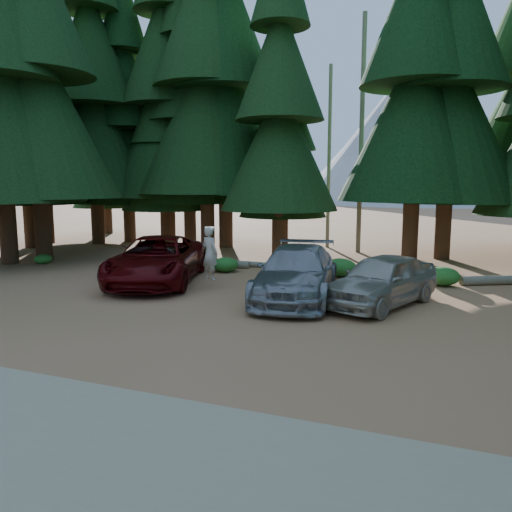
% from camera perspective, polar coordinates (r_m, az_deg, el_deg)
% --- Properties ---
extents(ground, '(160.00, 160.00, 0.00)m').
position_cam_1_polar(ground, '(13.38, -2.60, -7.43)').
color(ground, '#9A6C41').
rests_on(ground, ground).
extents(gravel_strip, '(26.00, 3.50, 0.01)m').
position_cam_1_polar(gravel_strip, '(8.26, -22.15, -18.43)').
color(gravel_strip, tan).
rests_on(gravel_strip, ground).
extents(forest_belt_north, '(36.00, 7.00, 22.00)m').
position_cam_1_polar(forest_belt_north, '(27.51, 10.10, 0.66)').
color(forest_belt_north, black).
rests_on(forest_belt_north, ground).
extents(snag_front, '(0.24, 0.24, 12.00)m').
position_cam_1_polar(snag_front, '(26.74, 11.95, 13.28)').
color(snag_front, '#6D6657').
rests_on(snag_front, ground).
extents(snag_back, '(0.20, 0.20, 10.00)m').
position_cam_1_polar(snag_back, '(28.53, 8.35, 11.04)').
color(snag_back, '#6D6657').
rests_on(snag_back, ground).
extents(mountain_peak, '(48.00, 50.00, 28.00)m').
position_cam_1_polar(mountain_peak, '(100.71, 17.14, 13.20)').
color(mountain_peak, gray).
rests_on(mountain_peak, ground).
extents(red_pickup, '(4.55, 6.65, 1.69)m').
position_cam_1_polar(red_pickup, '(18.58, -11.27, -0.44)').
color(red_pickup, '#55070A').
rests_on(red_pickup, ground).
extents(silver_minivan_center, '(3.12, 5.94, 1.64)m').
position_cam_1_polar(silver_minivan_center, '(15.76, 4.66, -1.96)').
color(silver_minivan_center, '#93959A').
rests_on(silver_minivan_center, ground).
extents(silver_minivan_right, '(3.38, 4.88, 1.54)m').
position_cam_1_polar(silver_minivan_right, '(15.34, 14.18, -2.66)').
color(silver_minivan_right, '#B7B0A2').
rests_on(silver_minivan_right, ground).
extents(frisbee_player, '(0.79, 0.65, 1.87)m').
position_cam_1_polar(frisbee_player, '(17.40, -5.30, 0.33)').
color(frisbee_player, beige).
rests_on(frisbee_player, ground).
extents(log_left, '(4.42, 1.00, 0.32)m').
position_cam_1_polar(log_left, '(21.90, -6.46, -0.82)').
color(log_left, '#6D6657').
rests_on(log_left, ground).
extents(log_mid, '(3.01, 0.35, 0.25)m').
position_cam_1_polar(log_mid, '(21.49, 0.81, -1.03)').
color(log_mid, '#6D6657').
rests_on(log_mid, ground).
extents(shrub_far_left, '(0.84, 0.84, 0.46)m').
position_cam_1_polar(shrub_far_left, '(21.35, -6.93, -0.87)').
color(shrub_far_left, '#1D611E').
rests_on(shrub_far_left, ground).
extents(shrub_left, '(0.81, 0.81, 0.44)m').
position_cam_1_polar(shrub_left, '(24.59, -7.61, 0.32)').
color(shrub_left, '#1D611E').
rests_on(shrub_left, ground).
extents(shrub_center_left, '(1.08, 1.08, 0.59)m').
position_cam_1_polar(shrub_center_left, '(20.57, -3.53, -0.99)').
color(shrub_center_left, '#1D611E').
rests_on(shrub_center_left, ground).
extents(shrub_center_right, '(0.83, 0.83, 0.46)m').
position_cam_1_polar(shrub_center_right, '(20.90, 4.91, -1.04)').
color(shrub_center_right, '#1D611E').
rests_on(shrub_center_right, ground).
extents(shrub_right, '(1.28, 1.28, 0.70)m').
position_cam_1_polar(shrub_right, '(19.79, 9.60, -1.30)').
color(shrub_right, '#1D611E').
rests_on(shrub_right, ground).
extents(shrub_far_right, '(1.20, 1.20, 0.66)m').
position_cam_1_polar(shrub_far_right, '(19.04, 20.56, -2.17)').
color(shrub_far_right, '#1D611E').
rests_on(shrub_far_right, ground).
extents(shrub_edge_west, '(0.79, 0.79, 0.43)m').
position_cam_1_polar(shrub_edge_west, '(24.49, -23.15, -0.33)').
color(shrub_edge_west, '#1D611E').
rests_on(shrub_edge_west, ground).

